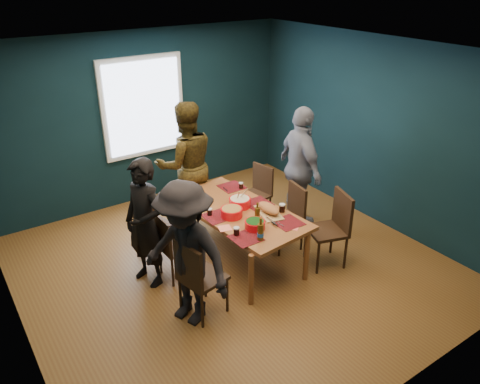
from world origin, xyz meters
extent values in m
cube|color=brown|center=(0.00, 0.00, -0.01)|extent=(5.00, 5.00, 0.01)
cube|color=silver|center=(0.00, 0.00, 2.70)|extent=(5.00, 5.00, 0.01)
cube|color=#0D252E|center=(-2.50, 0.00, 1.35)|extent=(0.01, 5.00, 2.70)
cube|color=#0D252E|center=(2.50, 0.00, 1.35)|extent=(0.01, 5.00, 2.70)
cube|color=#0D252E|center=(0.00, 2.50, 1.35)|extent=(5.00, 0.01, 2.70)
cube|color=#0D252E|center=(0.00, -2.50, 1.35)|extent=(5.00, 0.01, 2.70)
cube|color=white|center=(0.00, 2.47, 1.55)|extent=(1.35, 0.06, 1.55)
cube|color=#99542E|center=(0.18, 0.12, 0.70)|extent=(1.13, 1.98, 0.05)
cylinder|color=#99542E|center=(-0.24, -0.75, 0.34)|extent=(0.07, 0.07, 0.67)
cylinder|color=#99542E|center=(0.59, -0.75, 0.34)|extent=(0.07, 0.07, 0.67)
cylinder|color=#99542E|center=(-0.24, 0.99, 0.34)|extent=(0.07, 0.07, 0.67)
cylinder|color=#99542E|center=(0.59, 0.99, 0.34)|extent=(0.07, 0.07, 0.67)
cube|color=#331E11|center=(-0.67, 0.81, 0.43)|extent=(0.50, 0.50, 0.04)
cube|color=#331E11|center=(-0.84, 0.76, 0.66)|extent=(0.16, 0.39, 0.44)
cylinder|color=#331E11|center=(-0.78, 0.60, 0.20)|extent=(0.03, 0.03, 0.41)
cylinder|color=#331E11|center=(-0.45, 0.70, 0.20)|extent=(0.03, 0.03, 0.41)
cylinder|color=#331E11|center=(-0.88, 0.92, 0.20)|extent=(0.03, 0.03, 0.41)
cylinder|color=#331E11|center=(-0.56, 1.03, 0.20)|extent=(0.03, 0.03, 0.41)
cube|color=#331E11|center=(-0.66, 0.22, 0.42)|extent=(0.39, 0.39, 0.04)
cube|color=#331E11|center=(-0.83, 0.22, 0.65)|extent=(0.04, 0.39, 0.43)
cylinder|color=#331E11|center=(-0.83, 0.05, 0.20)|extent=(0.03, 0.03, 0.40)
cylinder|color=#331E11|center=(-0.49, 0.05, 0.20)|extent=(0.03, 0.03, 0.40)
cylinder|color=#331E11|center=(-0.83, 0.39, 0.20)|extent=(0.03, 0.03, 0.40)
cylinder|color=#331E11|center=(-0.49, 0.39, 0.20)|extent=(0.03, 0.03, 0.40)
cube|color=#331E11|center=(-0.75, -0.56, 0.46)|extent=(0.50, 0.50, 0.04)
cube|color=#331E11|center=(-0.94, -0.59, 0.72)|extent=(0.12, 0.43, 0.47)
cylinder|color=#331E11|center=(-0.89, -0.77, 0.22)|extent=(0.03, 0.03, 0.44)
cylinder|color=#331E11|center=(-0.53, -0.70, 0.22)|extent=(0.03, 0.03, 0.44)
cylinder|color=#331E11|center=(-0.96, -0.41, 0.22)|extent=(0.03, 0.03, 0.44)
cylinder|color=#331E11|center=(-0.60, -0.34, 0.22)|extent=(0.03, 0.03, 0.44)
cube|color=#331E11|center=(0.95, 0.81, 0.42)|extent=(0.46, 0.46, 0.04)
cube|color=#331E11|center=(1.13, 0.85, 0.65)|extent=(0.11, 0.39, 0.43)
cylinder|color=#331E11|center=(0.82, 0.62, 0.20)|extent=(0.03, 0.03, 0.40)
cylinder|color=#331E11|center=(1.15, 0.68, 0.20)|extent=(0.03, 0.03, 0.40)
cylinder|color=#331E11|center=(0.76, 0.95, 0.20)|extent=(0.03, 0.03, 0.40)
cylinder|color=#331E11|center=(1.09, 1.01, 0.20)|extent=(0.03, 0.03, 0.40)
cube|color=#331E11|center=(0.85, -0.02, 0.44)|extent=(0.46, 0.46, 0.04)
cube|color=#331E11|center=(1.03, -0.04, 0.68)|extent=(0.10, 0.41, 0.45)
cylinder|color=#331E11|center=(0.65, -0.16, 0.21)|extent=(0.03, 0.03, 0.42)
cylinder|color=#331E11|center=(1.00, -0.21, 0.21)|extent=(0.03, 0.03, 0.42)
cylinder|color=#331E11|center=(0.70, 0.18, 0.21)|extent=(0.03, 0.03, 0.42)
cylinder|color=#331E11|center=(1.05, 0.13, 0.21)|extent=(0.03, 0.03, 0.42)
cube|color=#331E11|center=(1.04, -0.62, 0.48)|extent=(0.56, 0.56, 0.04)
cube|color=#331E11|center=(1.23, -0.68, 0.75)|extent=(0.18, 0.44, 0.49)
cylinder|color=#331E11|center=(0.80, -0.75, 0.23)|extent=(0.03, 0.03, 0.46)
cylinder|color=#331E11|center=(1.17, -0.86, 0.23)|extent=(0.03, 0.03, 0.46)
cylinder|color=#331E11|center=(0.92, -0.38, 0.23)|extent=(0.03, 0.03, 0.46)
cylinder|color=#331E11|center=(1.28, -0.50, 0.23)|extent=(0.03, 0.03, 0.46)
imported|color=black|center=(-1.00, 0.33, 0.80)|extent=(0.55, 0.68, 1.61)
imported|color=black|center=(0.12, 1.37, 0.93)|extent=(1.04, 0.89, 1.86)
imported|color=silver|center=(1.45, 0.39, 0.90)|extent=(0.66, 1.13, 1.80)
imported|color=black|center=(-0.94, -0.55, 0.83)|extent=(0.97, 1.22, 1.66)
cylinder|color=red|center=(0.02, 0.03, 0.77)|extent=(0.27, 0.27, 0.11)
cylinder|color=#6C9B38|center=(0.02, 0.03, 0.82)|extent=(0.24, 0.24, 0.02)
cylinder|color=red|center=(0.25, 0.19, 0.78)|extent=(0.28, 0.28, 0.11)
cylinder|color=beige|center=(0.25, 0.19, 0.83)|extent=(0.25, 0.25, 0.02)
cylinder|color=tan|center=(0.29, 0.19, 0.87)|extent=(0.08, 0.15, 0.22)
cylinder|color=tan|center=(0.23, 0.19, 0.87)|extent=(0.07, 0.16, 0.22)
cylinder|color=red|center=(0.08, -0.38, 0.77)|extent=(0.24, 0.24, 0.10)
cylinder|color=#124914|center=(0.08, -0.38, 0.82)|extent=(0.21, 0.21, 0.02)
cube|color=tan|center=(0.44, -0.17, 0.73)|extent=(0.34, 0.51, 0.02)
ellipsoid|color=#AF703F|center=(0.44, -0.17, 0.79)|extent=(0.25, 0.40, 0.11)
cube|color=silver|center=(0.33, -0.36, 0.75)|extent=(0.02, 0.19, 0.00)
cylinder|color=black|center=(0.31, -0.46, 0.75)|extent=(0.02, 0.10, 0.02)
sphere|color=#135416|center=(0.44, -0.27, 0.80)|extent=(0.03, 0.03, 0.03)
sphere|color=#135416|center=(0.44, -0.17, 0.80)|extent=(0.03, 0.03, 0.03)
sphere|color=#135416|center=(0.44, -0.07, 0.80)|extent=(0.03, 0.03, 0.03)
cylinder|color=black|center=(-0.10, 0.73, 0.75)|extent=(0.14, 0.14, 0.06)
cylinder|color=#6C9B38|center=(-0.10, 0.73, 0.77)|extent=(0.12, 0.12, 0.01)
cylinder|color=#4C310D|center=(-0.02, -0.61, 0.82)|extent=(0.07, 0.07, 0.20)
cylinder|color=#4C310D|center=(-0.02, -0.61, 0.96)|extent=(0.03, 0.03, 0.08)
cylinder|color=#1756A3|center=(-0.02, -0.61, 0.79)|extent=(0.08, 0.08, 0.05)
cylinder|color=#4C310D|center=(0.22, -0.24, 0.81)|extent=(0.06, 0.06, 0.18)
cylinder|color=#4C310D|center=(0.22, -0.24, 0.93)|extent=(0.03, 0.03, 0.07)
cylinder|color=black|center=(-0.18, -0.38, 0.77)|extent=(0.07, 0.07, 0.10)
cylinder|color=silver|center=(-0.18, -0.38, 0.81)|extent=(0.07, 0.07, 0.01)
cylinder|color=black|center=(0.61, -0.23, 0.77)|extent=(0.07, 0.07, 0.11)
cylinder|color=silver|center=(0.61, -0.23, 0.82)|extent=(0.08, 0.08, 0.02)
cylinder|color=black|center=(0.57, 0.62, 0.76)|extent=(0.06, 0.06, 0.09)
cylinder|color=silver|center=(0.57, 0.62, 0.80)|extent=(0.06, 0.06, 0.01)
cylinder|color=black|center=(-0.19, 0.21, 0.76)|extent=(0.06, 0.06, 0.09)
cylinder|color=silver|center=(-0.19, 0.21, 0.80)|extent=(0.07, 0.07, 0.01)
cube|color=#FF7E6B|center=(0.54, 0.19, 0.72)|extent=(0.14, 0.14, 0.00)
cube|color=#FF7E6B|center=(-0.21, -0.17, 0.72)|extent=(0.18, 0.18, 0.00)
cube|color=#FF7E6B|center=(0.47, -0.60, 0.72)|extent=(0.21, 0.21, 0.00)
camera|label=1|loc=(-2.78, -4.22, 3.55)|focal=35.00mm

